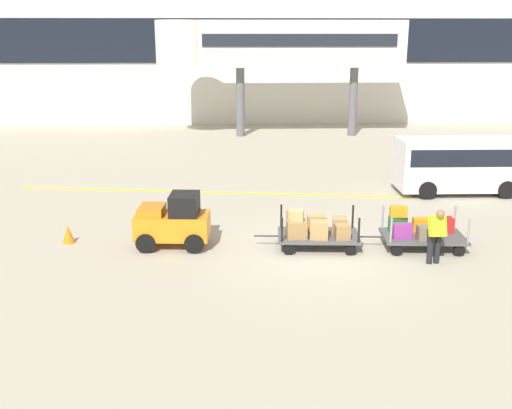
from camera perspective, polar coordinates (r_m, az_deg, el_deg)
name	(u,v)px	position (r m, az deg, el deg)	size (l,w,h in m)	color
ground_plane	(318,253)	(17.11, 5.85, -4.57)	(120.00, 120.00, 0.00)	#A8A08E
apron_lead_line	(210,192)	(23.47, -4.35, 1.18)	(15.33, 0.20, 0.01)	yellow
terminal_building	(266,48)	(41.92, 0.94, 14.61)	(54.68, 2.51, 9.95)	silver
jet_bridge	(270,45)	(35.92, 1.31, 14.88)	(14.30, 3.00, 6.66)	silver
baggage_tug	(173,222)	(17.44, -7.83, -1.62)	(2.17, 1.35, 1.58)	orange
baggage_cart_lead	(315,229)	(17.32, 5.62, -2.35)	(3.04, 1.55, 1.22)	#4C4C4F
baggage_cart_middle	(419,231)	(17.88, 15.22, -2.41)	(3.04, 1.55, 1.15)	#4C4C4F
baggage_handler	(436,234)	(16.62, 16.70, -2.65)	(0.44, 0.46, 1.56)	black
shuttle_van	(461,161)	(24.35, 18.81, 3.88)	(4.82, 2.01, 2.10)	silver
safety_cone_far	(68,234)	(18.56, -17.35, -2.68)	(0.36, 0.36, 0.55)	orange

